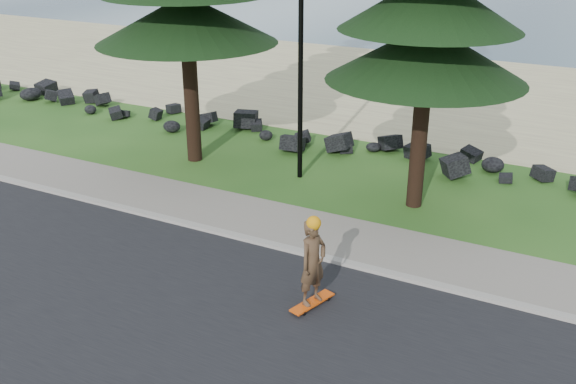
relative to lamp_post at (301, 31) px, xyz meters
name	(u,v)px	position (x,y,z in m)	size (l,w,h in m)	color
ground	(243,220)	(0.00, -3.20, -4.13)	(160.00, 160.00, 0.00)	#26531A
road	(121,312)	(0.00, -7.70, -4.12)	(160.00, 7.00, 0.02)	black
kerb	(223,233)	(0.00, -4.10, -4.08)	(160.00, 0.20, 0.10)	#A29C92
sidewalk	(247,215)	(0.00, -3.00, -4.09)	(160.00, 2.00, 0.08)	gray
beach_sand	(415,89)	(0.00, 11.30, -4.13)	(160.00, 15.00, 0.01)	tan
seawall_boulders	(333,151)	(0.00, 2.40, -4.13)	(60.00, 2.40, 1.10)	black
lamp_post	(301,31)	(0.00, 0.00, 0.00)	(0.25, 0.14, 8.14)	black
skateboarder	(313,263)	(3.15, -5.86, -3.17)	(0.58, 1.06, 1.91)	#E84F0D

